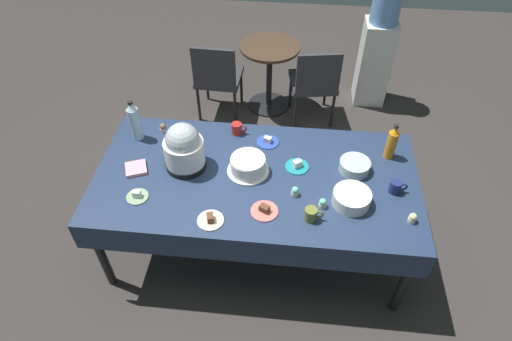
{
  "coord_description": "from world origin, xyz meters",
  "views": [
    {
      "loc": [
        0.21,
        -2.05,
        2.84
      ],
      "look_at": [
        0.0,
        0.0,
        0.8
      ],
      "focal_mm": 30.3,
      "sensor_mm": 36.0,
      "label": 1
    }
  ],
  "objects_px": {
    "cupcake_vanilla": "(295,191)",
    "cupcake_mint": "(172,140)",
    "cupcake_berry": "(188,131)",
    "round_cafe_table": "(270,65)",
    "soda_bottle_orange_juice": "(392,142)",
    "glass_salad_bowl": "(355,166)",
    "maroon_chair_right": "(315,81)",
    "coffee_mug_red": "(237,129)",
    "dessert_plate_teal": "(297,166)",
    "cupcake_cocoa": "(323,203)",
    "soda_bottle_water": "(135,121)",
    "dessert_plate_coral": "(264,210)",
    "cupcake_rose": "(413,218)",
    "potluck_table": "(256,182)",
    "dessert_plate_sage": "(137,196)",
    "cupcake_lemon": "(163,128)",
    "frosted_layer_cake": "(248,165)",
    "coffee_mug_olive": "(311,214)",
    "ceramic_snack_bowl": "(352,198)",
    "coffee_mug_navy": "(396,187)",
    "water_cooler": "(377,51)",
    "slow_cooker": "(184,148)",
    "maroon_chair_left": "(217,75)",
    "dessert_plate_cream": "(210,219)",
    "dessert_plate_cobalt": "(268,141)"
  },
  "relations": [
    {
      "from": "cupcake_vanilla",
      "to": "cupcake_mint",
      "type": "distance_m",
      "value": 1.0
    },
    {
      "from": "cupcake_berry",
      "to": "round_cafe_table",
      "type": "relative_size",
      "value": 0.09
    },
    {
      "from": "soda_bottle_orange_juice",
      "to": "glass_salad_bowl",
      "type": "bearing_deg",
      "value": -146.16
    },
    {
      "from": "glass_salad_bowl",
      "to": "maroon_chair_right",
      "type": "relative_size",
      "value": 0.25
    },
    {
      "from": "cupcake_berry",
      "to": "coffee_mug_red",
      "type": "relative_size",
      "value": 0.58
    },
    {
      "from": "dessert_plate_teal",
      "to": "cupcake_cocoa",
      "type": "distance_m",
      "value": 0.39
    },
    {
      "from": "cupcake_mint",
      "to": "soda_bottle_water",
      "type": "distance_m",
      "value": 0.3
    },
    {
      "from": "dessert_plate_coral",
      "to": "cupcake_rose",
      "type": "distance_m",
      "value": 0.91
    },
    {
      "from": "potluck_table",
      "to": "cupcake_berry",
      "type": "height_order",
      "value": "cupcake_berry"
    },
    {
      "from": "dessert_plate_sage",
      "to": "soda_bottle_orange_juice",
      "type": "distance_m",
      "value": 1.76
    },
    {
      "from": "dessert_plate_coral",
      "to": "cupcake_lemon",
      "type": "relative_size",
      "value": 2.59
    },
    {
      "from": "potluck_table",
      "to": "dessert_plate_coral",
      "type": "bearing_deg",
      "value": -74.65
    },
    {
      "from": "frosted_layer_cake",
      "to": "coffee_mug_olive",
      "type": "bearing_deg",
      "value": -41.03
    },
    {
      "from": "ceramic_snack_bowl",
      "to": "cupcake_mint",
      "type": "xyz_separation_m",
      "value": [
        -1.27,
        0.45,
        -0.01
      ]
    },
    {
      "from": "cupcake_vanilla",
      "to": "coffee_mug_navy",
      "type": "relative_size",
      "value": 0.58
    },
    {
      "from": "cupcake_rose",
      "to": "soda_bottle_orange_juice",
      "type": "relative_size",
      "value": 0.24
    },
    {
      "from": "potluck_table",
      "to": "soda_bottle_water",
      "type": "height_order",
      "value": "soda_bottle_water"
    },
    {
      "from": "potluck_table",
      "to": "cupcake_cocoa",
      "type": "height_order",
      "value": "cupcake_cocoa"
    },
    {
      "from": "frosted_layer_cake",
      "to": "dessert_plate_coral",
      "type": "distance_m",
      "value": 0.38
    },
    {
      "from": "cupcake_mint",
      "to": "coffee_mug_navy",
      "type": "relative_size",
      "value": 0.58
    },
    {
      "from": "glass_salad_bowl",
      "to": "cupcake_mint",
      "type": "distance_m",
      "value": 1.32
    },
    {
      "from": "dessert_plate_sage",
      "to": "maroon_chair_right",
      "type": "xyz_separation_m",
      "value": [
        1.16,
        1.88,
        -0.27
      ]
    },
    {
      "from": "ceramic_snack_bowl",
      "to": "coffee_mug_navy",
      "type": "bearing_deg",
      "value": 24.32
    },
    {
      "from": "frosted_layer_cake",
      "to": "water_cooler",
      "type": "bearing_deg",
      "value": 61.79
    },
    {
      "from": "frosted_layer_cake",
      "to": "dessert_plate_sage",
      "type": "relative_size",
      "value": 2.02
    },
    {
      "from": "ceramic_snack_bowl",
      "to": "dessert_plate_coral",
      "type": "relative_size",
      "value": 1.38
    },
    {
      "from": "slow_cooker",
      "to": "coffee_mug_navy",
      "type": "relative_size",
      "value": 3.02
    },
    {
      "from": "dessert_plate_teal",
      "to": "soda_bottle_orange_juice",
      "type": "bearing_deg",
      "value": 15.57
    },
    {
      "from": "glass_salad_bowl",
      "to": "coffee_mug_red",
      "type": "bearing_deg",
      "value": 159.99
    },
    {
      "from": "cupcake_mint",
      "to": "round_cafe_table",
      "type": "distance_m",
      "value": 1.7
    },
    {
      "from": "slow_cooker",
      "to": "cupcake_mint",
      "type": "bearing_deg",
      "value": 124.92
    },
    {
      "from": "cupcake_berry",
      "to": "coffee_mug_red",
      "type": "distance_m",
      "value": 0.37
    },
    {
      "from": "dessert_plate_teal",
      "to": "soda_bottle_water",
      "type": "relative_size",
      "value": 0.51
    },
    {
      "from": "cupcake_lemon",
      "to": "water_cooler",
      "type": "xyz_separation_m",
      "value": [
        1.78,
        1.68,
        -0.19
      ]
    },
    {
      "from": "maroon_chair_left",
      "to": "water_cooler",
      "type": "relative_size",
      "value": 0.69
    },
    {
      "from": "slow_cooker",
      "to": "dessert_plate_teal",
      "type": "xyz_separation_m",
      "value": [
        0.77,
        0.07,
        -0.15
      ]
    },
    {
      "from": "cupcake_lemon",
      "to": "coffee_mug_red",
      "type": "xyz_separation_m",
      "value": [
        0.56,
        0.03,
        0.01
      ]
    },
    {
      "from": "cupcake_lemon",
      "to": "potluck_table",
      "type": "bearing_deg",
      "value": -28.31
    },
    {
      "from": "dessert_plate_cream",
      "to": "maroon_chair_left",
      "type": "xyz_separation_m",
      "value": [
        -0.31,
        2.03,
        -0.27
      ]
    },
    {
      "from": "dessert_plate_cream",
      "to": "coffee_mug_olive",
      "type": "distance_m",
      "value": 0.62
    },
    {
      "from": "slow_cooker",
      "to": "frosted_layer_cake",
      "type": "bearing_deg",
      "value": -1.35
    },
    {
      "from": "dessert_plate_teal",
      "to": "dessert_plate_cream",
      "type": "bearing_deg",
      "value": -134.08
    },
    {
      "from": "dessert_plate_cobalt",
      "to": "cupcake_vanilla",
      "type": "distance_m",
      "value": 0.55
    },
    {
      "from": "cupcake_lemon",
      "to": "dessert_plate_sage",
      "type": "bearing_deg",
      "value": -89.83
    },
    {
      "from": "round_cafe_table",
      "to": "maroon_chair_right",
      "type": "bearing_deg",
      "value": -25.84
    },
    {
      "from": "dessert_plate_teal",
      "to": "coffee_mug_olive",
      "type": "distance_m",
      "value": 0.46
    },
    {
      "from": "dessert_plate_cobalt",
      "to": "coffee_mug_red",
      "type": "bearing_deg",
      "value": 160.81
    },
    {
      "from": "potluck_table",
      "to": "dessert_plate_teal",
      "type": "relative_size",
      "value": 13.37
    },
    {
      "from": "slow_cooker",
      "to": "cupcake_vanilla",
      "type": "height_order",
      "value": "slow_cooker"
    },
    {
      "from": "dessert_plate_coral",
      "to": "coffee_mug_red",
      "type": "height_order",
      "value": "coffee_mug_red"
    }
  ]
}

